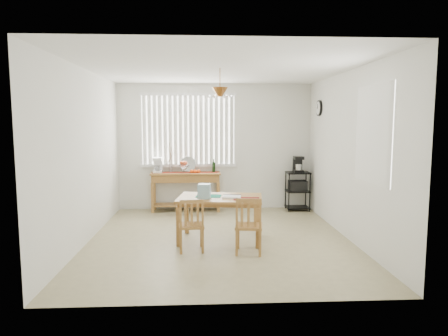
{
  "coord_description": "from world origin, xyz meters",
  "views": [
    {
      "loc": [
        -0.25,
        -6.05,
        1.8
      ],
      "look_at": [
        0.1,
        0.55,
        1.05
      ],
      "focal_mm": 32.0,
      "sensor_mm": 36.0,
      "label": 1
    }
  ],
  "objects": [
    {
      "name": "cart_items",
      "position": [
        1.7,
        2.01,
        0.94
      ],
      "size": [
        0.19,
        0.22,
        0.33
      ],
      "color": "black",
      "rests_on": "wire_cart"
    },
    {
      "name": "chair_right",
      "position": [
        0.38,
        -0.72,
        0.39
      ],
      "size": [
        0.42,
        0.42,
        0.79
      ],
      "color": "#A67438",
      "rests_on": "ground"
    },
    {
      "name": "room_shell",
      "position": [
        0.0,
        0.02,
        1.69
      ],
      "size": [
        4.2,
        4.7,
        2.7
      ],
      "color": "silver",
      "rests_on": "ground"
    },
    {
      "name": "sideboard_items",
      "position": [
        -0.83,
        2.04,
        0.92
      ],
      "size": [
        1.34,
        0.33,
        0.61
      ],
      "color": "maroon",
      "rests_on": "sideboard"
    },
    {
      "name": "ground",
      "position": [
        0.0,
        0.0,
        -0.01
      ],
      "size": [
        4.0,
        4.5,
        0.01
      ],
      "primitive_type": "cube",
      "color": "tan"
    },
    {
      "name": "chair_left",
      "position": [
        -0.42,
        -0.57,
        0.37
      ],
      "size": [
        0.38,
        0.38,
        0.76
      ],
      "color": "#A67438",
      "rests_on": "ground"
    },
    {
      "name": "dining_table",
      "position": [
        0.01,
        -0.06,
        0.6
      ],
      "size": [
        1.36,
        0.97,
        0.68
      ],
      "color": "#A67438",
      "rests_on": "ground"
    },
    {
      "name": "wire_cart",
      "position": [
        1.7,
        2.0,
        0.48
      ],
      "size": [
        0.47,
        0.37,
        0.79
      ],
      "color": "black",
      "rests_on": "ground"
    },
    {
      "name": "table_items",
      "position": [
        -0.13,
        -0.15,
        0.76
      ],
      "size": [
        0.97,
        0.57,
        0.22
      ],
      "color": "#167E5F",
      "rests_on": "dining_table"
    },
    {
      "name": "sideboard",
      "position": [
        -0.59,
        2.03,
        0.6
      ],
      "size": [
        1.41,
        0.4,
        0.79
      ],
      "color": "#A67438",
      "rests_on": "ground"
    }
  ]
}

